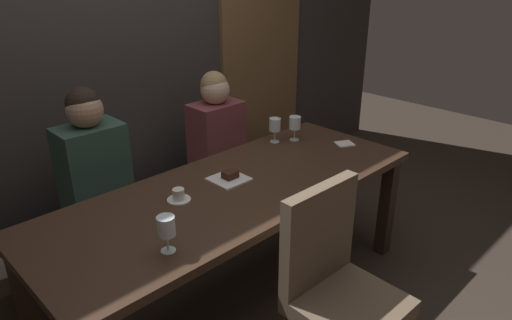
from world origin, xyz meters
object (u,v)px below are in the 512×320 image
espresso_cup (179,196)px  dessert_plate (229,177)px  chair_near_side (336,280)px  diner_bearded (216,126)px  dining_table (235,201)px  wine_glass_center_back (295,123)px  wine_glass_near_left (166,227)px  banquette_bench (167,221)px  diner_redhead (92,159)px  wine_glass_center_front (275,126)px

espresso_cup → dessert_plate: 0.34m
chair_near_side → diner_bearded: diner_bearded is taller
dining_table → chair_near_side: bearing=-94.4°
chair_near_side → wine_glass_center_back: 1.29m
dining_table → wine_glass_center_back: size_ratio=13.41×
wine_glass_near_left → diner_bearded: bearing=42.0°
dining_table → wine_glass_near_left: size_ratio=13.41×
banquette_bench → wine_glass_near_left: bearing=-122.3°
diner_bearded → dessert_plate: bearing=-124.7°
wine_glass_near_left → espresso_cup: (0.29, 0.33, -0.09)m
banquette_bench → wine_glass_near_left: wine_glass_near_left is taller
dessert_plate → diner_redhead: bearing=128.0°
banquette_bench → dessert_plate: dessert_plate is taller
dessert_plate → dining_table: bearing=-112.2°
wine_glass_center_back → wine_glass_near_left: size_ratio=1.00×
dining_table → diner_bearded: (0.47, 0.72, 0.14)m
diner_bearded → wine_glass_center_back: (0.28, -0.48, 0.07)m
dining_table → wine_glass_center_front: wine_glass_center_front is taller
diner_redhead → dining_table: bearing=-57.5°
wine_glass_center_back → chair_near_side: bearing=-130.2°
dining_table → dessert_plate: size_ratio=11.58×
wine_glass_center_back → wine_glass_center_front: 0.14m
espresso_cup → dessert_plate: espresso_cup is taller
diner_bearded → wine_glass_center_front: 0.44m
wine_glass_near_left → espresso_cup: size_ratio=1.37×
wine_glass_near_left → dining_table: bearing=22.3°
wine_glass_center_back → espresso_cup: 1.08m
dining_table → diner_bearded: 0.87m
diner_redhead → wine_glass_center_front: diner_redhead is taller
chair_near_side → diner_redhead: bearing=105.5°
banquette_bench → wine_glass_center_front: size_ratio=15.24×
banquette_bench → espresso_cup: espresso_cup is taller
banquette_bench → wine_glass_center_front: bearing=-31.9°
wine_glass_center_front → espresso_cup: (-0.94, -0.22, -0.09)m
banquette_bench → chair_near_side: (-0.06, -1.42, 0.33)m
dessert_plate → wine_glass_center_back: bearing=12.0°
wine_glass_center_back → dessert_plate: (-0.72, -0.15, -0.10)m
wine_glass_center_front → espresso_cup: wine_glass_center_front is taller
diner_redhead → wine_glass_near_left: diner_redhead is taller
wine_glass_center_front → espresso_cup: 0.97m
dining_table → espresso_cup: 0.34m
dining_table → wine_glass_center_back: bearing=17.6°
chair_near_side → banquette_bench: bearing=87.8°
dining_table → banquette_bench: dining_table is taller
diner_bearded → wine_glass_near_left: diner_bearded is taller
diner_redhead → dessert_plate: bearing=-52.0°
wine_glass_near_left → dessert_plate: wine_glass_near_left is taller
wine_glass_near_left → diner_redhead: bearing=81.2°
dining_table → wine_glass_center_back: 0.82m
wine_glass_center_back → wine_glass_center_front: bearing=151.2°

